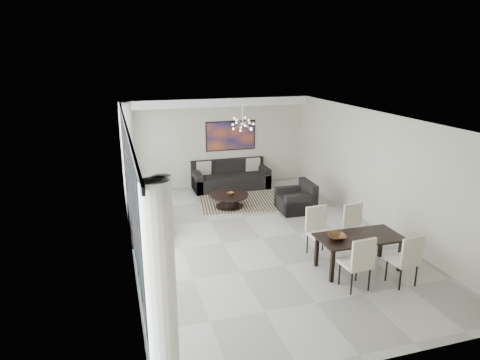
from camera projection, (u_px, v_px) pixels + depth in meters
name	position (u px, v px, depth m)	size (l,w,h in m)	color
room_shell	(281.00, 179.00, 9.94)	(6.00, 9.00, 2.90)	#A8A39B
window_wall	(135.00, 190.00, 9.02)	(0.37, 8.95, 2.90)	silver
soffit	(217.00, 102.00, 13.38)	(5.98, 0.40, 0.26)	white
painting	(231.00, 136.00, 13.99)	(1.68, 0.04, 0.98)	#BF521A
chandelier	(243.00, 124.00, 11.93)	(0.66, 0.66, 0.71)	silver
rug	(241.00, 202.00, 12.69)	(2.37, 1.82, 0.01)	black
coffee_table	(229.00, 200.00, 12.22)	(1.11, 1.11, 0.39)	black
bowl_coffee	(230.00, 194.00, 12.12)	(0.23, 0.23, 0.07)	brown
sofa_main	(230.00, 179.00, 13.98)	(2.45, 1.00, 0.89)	black
loveseat	(147.00, 218.00, 10.72)	(0.92, 1.64, 0.82)	black
armchair	(297.00, 201.00, 11.95)	(0.95, 1.00, 0.82)	black
side_table	(158.00, 186.00, 13.07)	(0.39, 0.39, 0.54)	black
tv_console	(139.00, 224.00, 10.40)	(0.48, 1.71, 0.53)	black
television	(145.00, 202.00, 10.27)	(0.98, 0.13, 0.56)	gray
dining_table	(359.00, 240.00, 8.62)	(1.71, 0.86, 0.71)	black
dining_chair_sw	(359.00, 260.00, 7.81)	(0.53, 0.53, 1.08)	beige
dining_chair_se	(407.00, 257.00, 7.96)	(0.53, 0.53, 1.05)	beige
dining_chair_nw	(318.00, 227.00, 9.28)	(0.52, 0.52, 1.07)	beige
dining_chair_ne	(355.00, 224.00, 9.48)	(0.53, 0.53, 1.05)	beige
bowl_dining	(337.00, 237.00, 8.46)	(0.36, 0.36, 0.09)	brown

